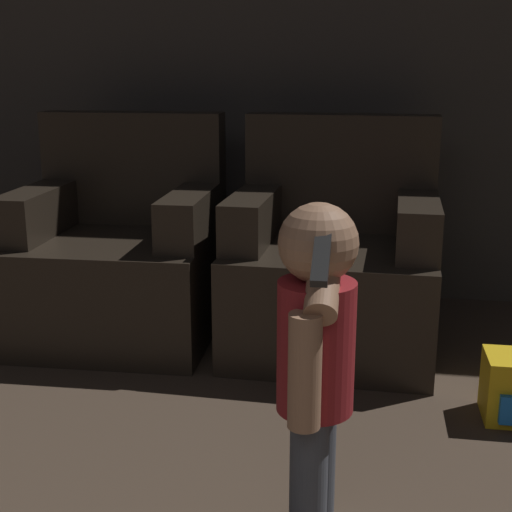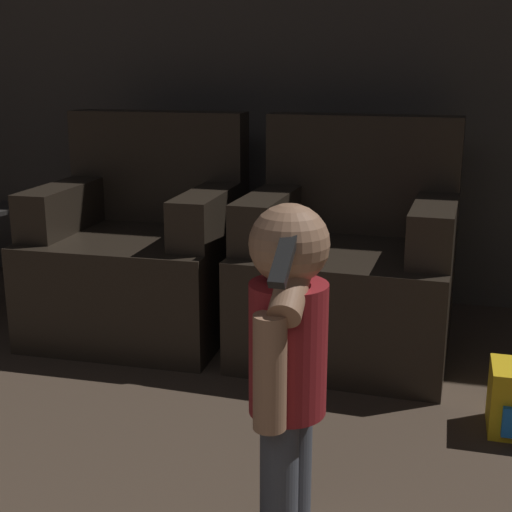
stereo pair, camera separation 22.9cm
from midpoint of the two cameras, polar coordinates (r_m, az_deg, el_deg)
wall_back at (r=3.60m, az=6.69°, el=17.35°), size 8.40×0.05×2.60m
armchair_left at (r=3.17m, az=-7.13°, el=0.07°), size 0.83×0.78×0.95m
armchair_right at (r=2.96m, az=9.69°, el=-1.12°), size 0.85×0.79×0.95m
person_toddler at (r=1.69m, az=6.42°, el=-7.53°), size 0.19×0.33×0.85m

